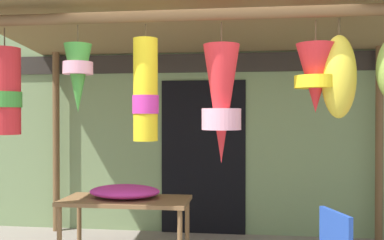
% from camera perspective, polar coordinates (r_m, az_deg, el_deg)
% --- Properties ---
extents(shop_facade, '(11.65, 0.29, 3.59)m').
position_cam_1_polar(shop_facade, '(5.78, 3.93, 3.10)').
color(shop_facade, '#7A9360').
rests_on(shop_facade, ground_plane).
extents(market_stall_canopy, '(4.62, 2.31, 2.69)m').
position_cam_1_polar(market_stall_canopy, '(4.44, 2.25, 10.01)').
color(market_stall_canopy, brown).
rests_on(market_stall_canopy, ground_plane).
extents(display_table, '(1.33, 0.62, 0.67)m').
position_cam_1_polar(display_table, '(4.69, -8.71, -11.08)').
color(display_table, brown).
rests_on(display_table, ground_plane).
extents(flower_heap_on_table, '(0.75, 0.53, 0.14)m').
position_cam_1_polar(flower_heap_on_table, '(4.69, -8.69, -9.29)').
color(flower_heap_on_table, '#D13399').
rests_on(flower_heap_on_table, display_table).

